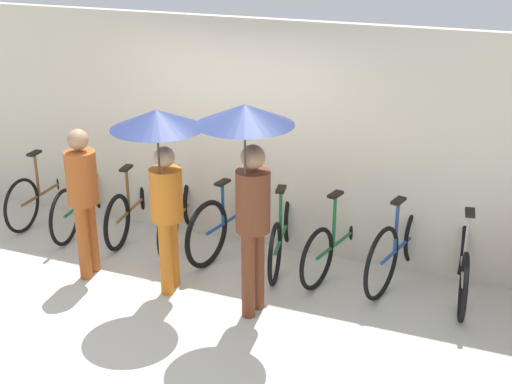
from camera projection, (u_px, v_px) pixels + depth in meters
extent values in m
plane|color=beige|center=(169.00, 311.00, 6.90)|extent=(30.00, 30.00, 0.00)
cube|color=beige|center=(242.00, 134.00, 7.96)|extent=(14.19, 0.12, 2.57)
torus|color=black|center=(72.00, 176.00, 9.45)|extent=(0.08, 0.67, 0.67)
torus|color=black|center=(22.00, 206.00, 8.50)|extent=(0.08, 0.67, 0.67)
cylinder|color=brown|center=(48.00, 190.00, 8.97)|extent=(0.10, 1.08, 0.04)
cylinder|color=brown|center=(37.00, 175.00, 8.71)|extent=(0.04, 0.04, 0.53)
cube|color=black|center=(34.00, 153.00, 8.60)|extent=(0.10, 0.21, 0.03)
cylinder|color=brown|center=(69.00, 149.00, 9.31)|extent=(0.04, 0.04, 0.75)
cylinder|color=brown|center=(66.00, 122.00, 9.17)|extent=(0.44, 0.06, 0.03)
torus|color=black|center=(106.00, 184.00, 9.16)|extent=(0.14, 0.67, 0.67)
torus|color=black|center=(65.00, 217.00, 8.18)|extent=(0.14, 0.67, 0.67)
cylinder|color=#19662D|center=(86.00, 200.00, 8.67)|extent=(0.19, 1.08, 0.04)
cylinder|color=#19662D|center=(77.00, 186.00, 8.40)|extent=(0.04, 0.04, 0.50)
cube|color=black|center=(75.00, 165.00, 8.31)|extent=(0.12, 0.21, 0.03)
cylinder|color=#19662D|center=(104.00, 161.00, 9.04)|extent=(0.04, 0.04, 0.62)
cylinder|color=#19662D|center=(102.00, 138.00, 8.93)|extent=(0.44, 0.09, 0.03)
torus|color=black|center=(151.00, 190.00, 8.98)|extent=(0.15, 0.66, 0.66)
torus|color=black|center=(117.00, 223.00, 8.05)|extent=(0.15, 0.66, 0.66)
cylinder|color=brown|center=(135.00, 205.00, 8.52)|extent=(0.19, 1.03, 0.04)
cylinder|color=brown|center=(128.00, 190.00, 8.26)|extent=(0.04, 0.04, 0.52)
cube|color=black|center=(126.00, 168.00, 8.15)|extent=(0.12, 0.21, 0.03)
cylinder|color=brown|center=(150.00, 163.00, 8.85)|extent=(0.04, 0.04, 0.72)
cylinder|color=brown|center=(148.00, 135.00, 8.72)|extent=(0.44, 0.09, 0.03)
torus|color=black|center=(192.00, 199.00, 8.69)|extent=(0.18, 0.67, 0.68)
torus|color=black|center=(168.00, 231.00, 7.80)|extent=(0.18, 0.67, 0.68)
cylinder|color=brown|center=(181.00, 214.00, 8.25)|extent=(0.23, 0.96, 0.04)
cylinder|color=brown|center=(175.00, 195.00, 7.98)|extent=(0.04, 0.04, 0.60)
cube|color=black|center=(174.00, 169.00, 7.87)|extent=(0.13, 0.21, 0.03)
cylinder|color=brown|center=(191.00, 171.00, 8.56)|extent=(0.04, 0.04, 0.71)
cylinder|color=brown|center=(190.00, 143.00, 8.43)|extent=(0.44, 0.12, 0.03)
torus|color=black|center=(254.00, 205.00, 8.41)|extent=(0.18, 0.75, 0.75)
torus|color=black|center=(207.00, 234.00, 7.65)|extent=(0.18, 0.75, 0.75)
cylinder|color=#19478C|center=(232.00, 219.00, 8.03)|extent=(0.19, 0.96, 0.04)
cylinder|color=#19478C|center=(223.00, 204.00, 7.81)|extent=(0.04, 0.04, 0.48)
cube|color=black|center=(222.00, 182.00, 7.71)|extent=(0.12, 0.21, 0.03)
cylinder|color=#19478C|center=(254.00, 178.00, 8.29)|extent=(0.04, 0.04, 0.66)
cylinder|color=#19478C|center=(254.00, 152.00, 8.17)|extent=(0.44, 0.10, 0.03)
torus|color=black|center=(290.00, 215.00, 8.24)|extent=(0.18, 0.66, 0.66)
torus|color=black|center=(275.00, 254.00, 7.30)|extent=(0.18, 0.66, 0.66)
cylinder|color=#19662D|center=(283.00, 233.00, 7.77)|extent=(0.24, 1.02, 0.04)
cylinder|color=#19662D|center=(281.00, 216.00, 7.50)|extent=(0.04, 0.04, 0.57)
cube|color=black|center=(281.00, 189.00, 7.39)|extent=(0.13, 0.21, 0.03)
cylinder|color=#19662D|center=(290.00, 189.00, 8.13)|extent=(0.04, 0.04, 0.64)
cylinder|color=#19662D|center=(291.00, 163.00, 8.01)|extent=(0.44, 0.11, 0.03)
torus|color=black|center=(363.00, 223.00, 8.03)|extent=(0.18, 0.65, 0.66)
torus|color=black|center=(317.00, 259.00, 7.21)|extent=(0.18, 0.65, 0.66)
cylinder|color=#19662D|center=(341.00, 240.00, 7.62)|extent=(0.25, 1.06, 0.04)
cylinder|color=#19662D|center=(334.00, 221.00, 7.37)|extent=(0.04, 0.04, 0.57)
cube|color=black|center=(335.00, 194.00, 7.26)|extent=(0.13, 0.21, 0.03)
cylinder|color=#19662D|center=(365.00, 193.00, 7.90)|extent=(0.04, 0.04, 0.73)
cylinder|color=#19662D|center=(367.00, 162.00, 7.76)|extent=(0.44, 0.12, 0.03)
torus|color=black|center=(419.00, 230.00, 7.75)|extent=(0.20, 0.75, 0.76)
torus|color=black|center=(382.00, 264.00, 7.01)|extent=(0.20, 0.75, 0.76)
cylinder|color=#19478C|center=(401.00, 246.00, 7.38)|extent=(0.23, 0.95, 0.04)
cylinder|color=#19478C|center=(396.00, 227.00, 7.15)|extent=(0.04, 0.04, 0.55)
cube|color=black|center=(399.00, 201.00, 7.04)|extent=(0.13, 0.21, 0.03)
cylinder|color=#19478C|center=(421.00, 206.00, 7.64)|extent=(0.04, 0.04, 0.57)
cylinder|color=#19478C|center=(423.00, 181.00, 7.53)|extent=(0.44, 0.12, 0.03)
torus|color=black|center=(462.00, 244.00, 7.52)|extent=(0.14, 0.67, 0.67)
torus|color=black|center=(463.00, 287.00, 6.65)|extent=(0.14, 0.67, 0.67)
cylinder|color=#A59E93|center=(463.00, 264.00, 7.09)|extent=(0.17, 0.96, 0.04)
cylinder|color=#A59E93|center=(466.00, 243.00, 6.82)|extent=(0.04, 0.04, 0.61)
cube|color=black|center=(470.00, 213.00, 6.70)|extent=(0.12, 0.21, 0.03)
cylinder|color=#A59E93|center=(465.00, 216.00, 7.41)|extent=(0.04, 0.04, 0.63)
cylinder|color=#A59E93|center=(469.00, 188.00, 7.29)|extent=(0.44, 0.09, 0.03)
cylinder|color=#9E4C1E|center=(91.00, 235.00, 7.54)|extent=(0.13, 0.13, 0.82)
cylinder|color=#9E4C1E|center=(83.00, 243.00, 7.38)|extent=(0.13, 0.13, 0.82)
cylinder|color=#9E4C1E|center=(82.00, 178.00, 7.21)|extent=(0.32, 0.32, 0.56)
sphere|color=#997051|center=(78.00, 139.00, 7.06)|extent=(0.21, 0.21, 0.21)
cylinder|color=#C66B1E|center=(172.00, 251.00, 7.24)|extent=(0.13, 0.13, 0.78)
cylinder|color=#C66B1E|center=(166.00, 259.00, 7.08)|extent=(0.13, 0.13, 0.78)
cylinder|color=#C66B1E|center=(166.00, 195.00, 6.92)|extent=(0.32, 0.32, 0.53)
sphere|color=tan|center=(164.00, 157.00, 6.78)|extent=(0.20, 0.20, 0.20)
cylinder|color=#332D28|center=(159.00, 163.00, 6.66)|extent=(0.02, 0.02, 0.68)
cone|color=#19234C|center=(157.00, 119.00, 6.50)|extent=(0.87, 0.87, 0.18)
cylinder|color=brown|center=(258.00, 268.00, 6.81)|extent=(0.13, 0.13, 0.86)
cylinder|color=brown|center=(248.00, 276.00, 6.66)|extent=(0.13, 0.13, 0.86)
cylinder|color=brown|center=(253.00, 201.00, 6.47)|extent=(0.32, 0.32, 0.58)
sphere|color=#997051|center=(253.00, 157.00, 6.31)|extent=(0.22, 0.22, 0.22)
cylinder|color=#332D28|center=(245.00, 165.00, 6.21)|extent=(0.02, 0.02, 0.72)
cone|color=#19234C|center=(245.00, 115.00, 6.04)|extent=(0.86, 0.86, 0.18)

